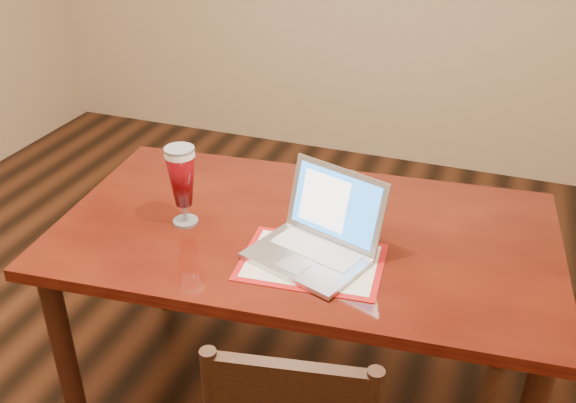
% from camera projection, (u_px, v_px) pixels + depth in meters
% --- Properties ---
extents(ground, '(5.00, 5.00, 0.00)m').
position_uv_depth(ground, '(179.00, 388.00, 2.67)').
color(ground, black).
rests_on(ground, ground).
extents(dining_table, '(1.81, 1.13, 1.10)m').
position_uv_depth(dining_table, '(302.00, 250.00, 2.28)').
color(dining_table, '#54170B').
rests_on(dining_table, ground).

